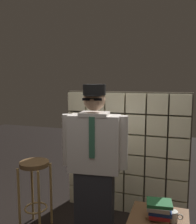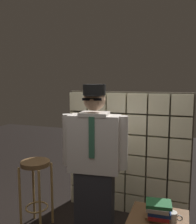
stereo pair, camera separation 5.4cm
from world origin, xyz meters
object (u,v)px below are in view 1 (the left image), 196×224
Objects in this scene: coffee_mug at (173,216)px; book_stack at (159,210)px; bar_stool at (35,179)px; standing_person at (94,164)px.

book_stack is at bearing 178.45° from coffee_mug.
coffee_mug is at bearing -9.10° from bar_stool.
standing_person is at bearing 165.38° from book_stack.
bar_stool reaches higher than coffee_mug.
standing_person reaches higher than bar_stool.
bar_stool is at bearing 170.90° from coffee_mug.
book_stack is (1.44, -0.25, 0.01)m from bar_stool.
standing_person is 13.59× the size of coffee_mug.
bar_stool is at bearing 170.27° from book_stack.
book_stack is at bearing -21.95° from standing_person.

